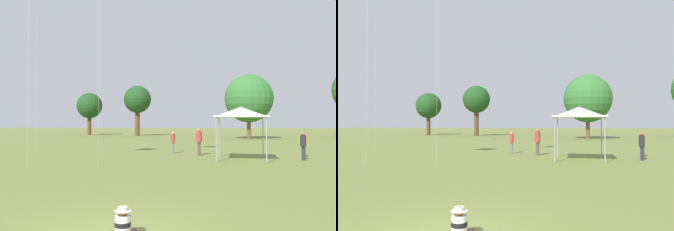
% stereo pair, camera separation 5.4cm
% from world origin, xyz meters
% --- Properties ---
extents(seated_toddler, '(0.42, 0.51, 0.60)m').
position_xyz_m(seated_toddler, '(0.15, 0.40, 0.25)').
color(seated_toddler, brown).
rests_on(seated_toddler, ground).
extents(person_standing_0, '(0.43, 0.43, 1.56)m').
position_xyz_m(person_standing_0, '(7.79, 16.58, 0.92)').
color(person_standing_0, brown).
rests_on(person_standing_0, ground).
extents(person_standing_1, '(0.37, 0.37, 1.69)m').
position_xyz_m(person_standing_1, '(7.20, 14.55, 1.02)').
color(person_standing_1, '#282D42').
rests_on(person_standing_1, ground).
extents(person_standing_2, '(0.46, 0.46, 1.86)m').
position_xyz_m(person_standing_2, '(0.95, 16.75, 1.10)').
color(person_standing_2, brown).
rests_on(person_standing_2, ground).
extents(person_standing_5, '(0.35, 0.35, 1.60)m').
position_xyz_m(person_standing_5, '(-0.98, 17.94, 0.97)').
color(person_standing_5, slate).
rests_on(person_standing_5, ground).
extents(canopy_tent, '(3.27, 3.27, 3.19)m').
position_xyz_m(canopy_tent, '(3.56, 14.26, 2.86)').
color(canopy_tent, white).
rests_on(canopy_tent, ground).
extents(distant_tree_0, '(6.78, 6.78, 9.10)m').
position_xyz_m(distant_tree_0, '(6.96, 41.44, 5.69)').
color(distant_tree_0, brown).
rests_on(distant_tree_0, ground).
extents(distant_tree_1, '(4.80, 4.80, 7.95)m').
position_xyz_m(distant_tree_1, '(-21.16, 53.38, 5.48)').
color(distant_tree_1, brown).
rests_on(distant_tree_1, ground).
extents(distant_tree_3, '(4.79, 4.79, 8.81)m').
position_xyz_m(distant_tree_3, '(-11.16, 50.27, 6.30)').
color(distant_tree_3, brown).
rests_on(distant_tree_3, ground).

